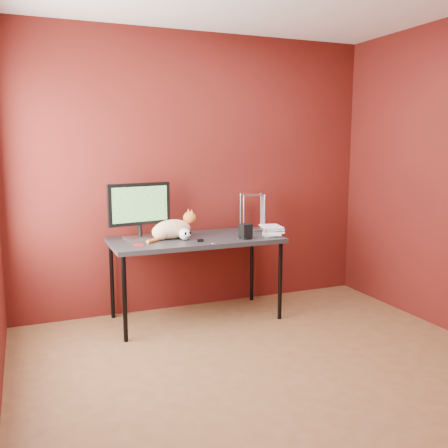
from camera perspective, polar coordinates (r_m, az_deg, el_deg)
name	(u,v)px	position (r m, az deg, el deg)	size (l,w,h in m)	color
room	(287,165)	(3.18, 7.22, 6.67)	(3.52, 3.52, 2.61)	brown
desk	(195,243)	(4.46, -3.29, -2.21)	(1.50, 0.70, 0.75)	black
monitor	(140,208)	(4.40, -9.63, 1.82)	(0.57, 0.23, 0.49)	#AEADB2
cat	(173,229)	(4.42, -5.91, -0.55)	(0.50, 0.30, 0.25)	orange
skull_mug	(185,234)	(4.34, -4.49, -1.17)	(0.11, 0.11, 0.10)	white
speaker	(246,232)	(4.39, 2.48, -0.90)	(0.12, 0.12, 0.13)	black
book_stack	(263,184)	(4.55, 4.53, 4.62)	(0.26, 0.29, 0.94)	beige
wire_rack	(252,212)	(4.82, 3.27, 1.38)	(0.24, 0.21, 0.35)	#AEADB2
pocket_knife	(139,244)	(4.16, -9.75, -2.32)	(0.09, 0.02, 0.02)	#A10C15
black_gadget	(200,240)	(4.26, -2.72, -1.89)	(0.05, 0.03, 0.02)	black
washer	(214,243)	(4.20, -1.16, -2.17)	(0.05, 0.05, 0.00)	#AEADB2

